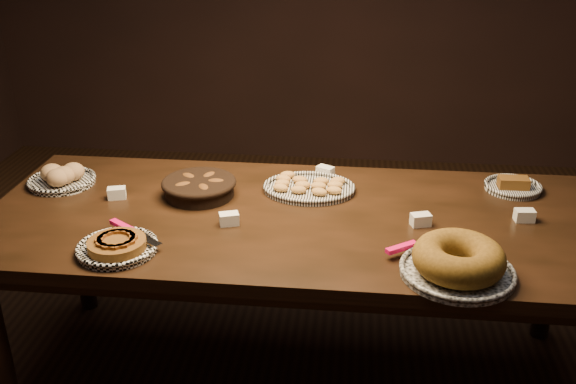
# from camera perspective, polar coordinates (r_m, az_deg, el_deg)

# --- Properties ---
(ground) EXTENTS (5.00, 5.00, 0.00)m
(ground) POSITION_cam_1_polar(r_m,az_deg,el_deg) (2.84, 1.01, -15.71)
(ground) COLOR black
(ground) RESTS_ON ground
(buffet_table) EXTENTS (2.40, 1.00, 0.75)m
(buffet_table) POSITION_cam_1_polar(r_m,az_deg,el_deg) (2.46, 1.12, -3.59)
(buffet_table) COLOR black
(buffet_table) RESTS_ON ground
(apple_tart_plate) EXTENTS (0.29, 0.31, 0.05)m
(apple_tart_plate) POSITION_cam_1_polar(r_m,az_deg,el_deg) (2.25, -14.93, -4.64)
(apple_tart_plate) COLOR white
(apple_tart_plate) RESTS_ON buffet_table
(madeleine_platter) EXTENTS (0.37, 0.30, 0.04)m
(madeleine_platter) POSITION_cam_1_polar(r_m,az_deg,el_deg) (2.62, 1.85, 0.46)
(madeleine_platter) COLOR black
(madeleine_platter) RESTS_ON buffet_table
(bundt_cake_plate) EXTENTS (0.41, 0.42, 0.11)m
(bundt_cake_plate) POSITION_cam_1_polar(r_m,az_deg,el_deg) (2.10, 14.86, -6.01)
(bundt_cake_plate) COLOR black
(bundt_cake_plate) RESTS_ON buffet_table
(croissant_basket) EXTENTS (0.31, 0.31, 0.07)m
(croissant_basket) POSITION_cam_1_polar(r_m,az_deg,el_deg) (2.58, -7.89, 0.53)
(croissant_basket) COLOR black
(croissant_basket) RESTS_ON buffet_table
(bread_roll_plate) EXTENTS (0.28, 0.28, 0.09)m
(bread_roll_plate) POSITION_cam_1_polar(r_m,az_deg,el_deg) (2.83, -19.47, 1.25)
(bread_roll_plate) COLOR white
(bread_roll_plate) RESTS_ON buffet_table
(loaf_plate) EXTENTS (0.23, 0.23, 0.05)m
(loaf_plate) POSITION_cam_1_polar(r_m,az_deg,el_deg) (2.78, 19.36, 0.51)
(loaf_plate) COLOR black
(loaf_plate) RESTS_ON buffet_table
(tent_cards) EXTENTS (1.64, 0.55, 0.04)m
(tent_cards) POSITION_cam_1_polar(r_m,az_deg,el_deg) (2.47, 2.88, -0.94)
(tent_cards) COLOR white
(tent_cards) RESTS_ON buffet_table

